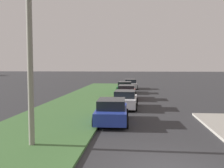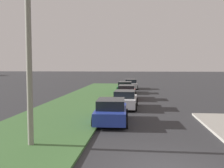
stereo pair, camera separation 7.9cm
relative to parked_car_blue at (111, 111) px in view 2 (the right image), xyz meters
name	(u,v)px [view 2 (the right image)]	position (x,y,z in m)	size (l,w,h in m)	color
grass_median	(66,112)	(3.02, 3.63, -0.66)	(60.00, 6.00, 0.12)	#3D6633
parked_car_blue	(111,111)	(0.00, 0.00, 0.00)	(4.36, 2.14, 1.47)	#23389E
parked_car_white	(125,100)	(5.45, -0.59, 0.00)	(4.34, 2.10, 1.47)	silver
parked_car_red	(127,92)	(11.29, -0.50, 0.00)	(4.30, 2.03, 1.47)	red
parked_car_green	(125,87)	(17.31, -0.09, 0.00)	(4.33, 2.08, 1.47)	#1E6B38
parked_car_silver	(131,84)	(23.29, -0.69, 0.00)	(4.36, 2.13, 1.47)	#B2B5BA
streetlight	(37,43)	(-4.92, 2.59, 3.67)	(0.60, 2.87, 7.50)	gray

